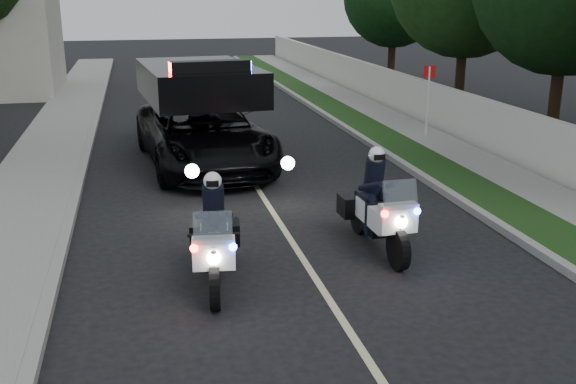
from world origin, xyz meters
name	(u,v)px	position (x,y,z in m)	size (l,w,h in m)	color
curb_right	(398,162)	(4.10, 10.00, 0.07)	(0.20, 60.00, 0.15)	gray
grass_verge	(423,160)	(4.80, 10.00, 0.08)	(1.20, 60.00, 0.16)	#193814
sidewalk_right	(467,157)	(6.10, 10.00, 0.08)	(1.40, 60.00, 0.16)	gray
property_wall	(502,132)	(7.10, 10.00, 0.75)	(0.22, 60.00, 1.50)	beige
curb_left	(80,180)	(-4.10, 10.00, 0.07)	(0.20, 60.00, 0.15)	gray
sidewalk_left	(32,183)	(-5.20, 10.00, 0.08)	(2.00, 60.00, 0.16)	gray
lane_marking	(248,173)	(0.00, 10.00, 0.00)	(0.12, 50.00, 0.01)	#BFB78C
police_moto_left	(216,283)	(-1.59, 3.53, 0.00)	(0.74, 2.12, 1.80)	white
police_moto_right	(376,249)	(1.41, 4.35, 0.00)	(0.77, 2.19, 1.86)	white
police_suv	(205,166)	(-0.99, 10.99, 0.00)	(2.93, 6.33, 3.08)	black
bicycle	(160,133)	(-1.97, 15.58, 0.00)	(0.62, 1.76, 0.92)	black
cyclist	(160,133)	(-1.97, 15.58, 0.00)	(0.68, 0.45, 1.89)	black
sign_post	(425,141)	(6.00, 12.52, 0.00)	(0.37, 0.37, 2.39)	#B00C1E
tree_right_c	(550,140)	(9.83, 11.73, 0.00)	(5.55, 5.55, 9.25)	black
tree_right_d	(457,112)	(9.33, 17.00, 0.00)	(5.65, 5.65, 9.42)	#1D4316
tree_right_e	(390,84)	(9.80, 25.26, 0.00)	(4.91, 4.91, 8.18)	#103511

